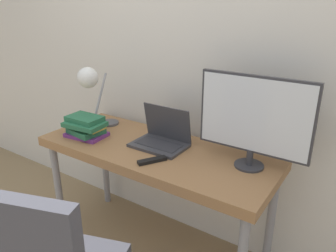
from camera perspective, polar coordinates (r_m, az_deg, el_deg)
name	(u,v)px	position (r m, az deg, el deg)	size (l,w,h in m)	color
wall_back	(187,55)	(2.17, 3.28, 12.27)	(8.00, 0.05, 2.60)	silver
desk	(155,159)	(2.07, -2.25, -5.72)	(1.51, 0.60, 0.78)	#996B42
laptop	(162,138)	(2.05, -1.11, -2.05)	(0.33, 0.23, 0.24)	#38383D
monitor	(254,118)	(1.76, 14.72, 1.36)	(0.61, 0.16, 0.51)	#333338
desk_lamp	(91,83)	(2.26, -13.35, 7.25)	(0.14, 0.31, 0.45)	#4C4C51
book_stack	(86,127)	(2.24, -14.15, -0.16)	(0.28, 0.21, 0.14)	#753384
tv_remote	(152,160)	(1.86, -2.77, -6.01)	(0.12, 0.17, 0.02)	black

